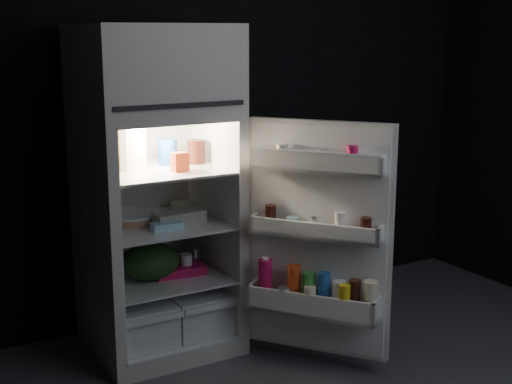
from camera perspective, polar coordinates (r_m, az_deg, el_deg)
wall_back at (r=4.37m, az=-4.38°, el=7.57°), size 4.00×0.00×2.70m
refrigerator at (r=3.89m, az=-8.13°, el=0.96°), size 0.76×0.71×1.78m
fridge_door at (r=3.66m, az=4.97°, el=-4.13°), size 0.59×0.69×1.22m
milk_jug at (r=3.83m, az=-10.21°, el=3.59°), size 0.17×0.17×0.24m
mayo_jar at (r=3.94m, az=-7.08°, el=3.22°), size 0.12×0.12×0.14m
jam_jar at (r=3.95m, az=-4.80°, el=3.23°), size 0.12×0.12×0.13m
amber_bottle at (r=3.81m, az=-11.18°, el=3.36°), size 0.09×0.09×0.22m
small_carton at (r=3.74m, az=-6.11°, el=2.42°), size 0.08×0.07×0.10m
egg_carton at (r=3.85m, az=-6.16°, el=-2.08°), size 0.29×0.13×0.07m
pie at (r=3.94m, az=-9.90°, el=-2.07°), size 0.34×0.34×0.04m
flat_package at (r=3.76m, az=-7.14°, el=-2.73°), size 0.16×0.09×0.04m
wrapped_pkg at (r=4.17m, az=-5.84°, el=-1.08°), size 0.13×0.11×0.05m
produce_bag at (r=3.91m, az=-8.47°, el=-5.52°), size 0.33×0.28×0.20m
yogurt_tray at (r=3.99m, az=-6.14°, el=-6.21°), size 0.29×0.18×0.05m
small_can_red at (r=4.16m, az=-7.29°, el=-5.12°), size 0.10×0.10×0.09m
small_can_silver at (r=4.17m, az=-5.00°, el=-5.04°), size 0.09×0.09×0.09m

